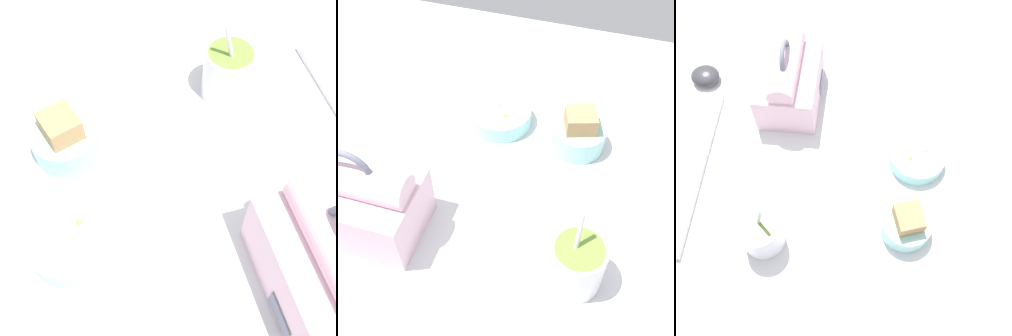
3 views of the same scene
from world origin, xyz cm
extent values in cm
cube|color=silver|center=(0.00, 0.00, 1.00)|extent=(140.00, 110.00, 2.00)
cube|color=beige|center=(21.22, 12.55, 7.13)|extent=(19.03, 13.21, 10.26)
cylinder|color=beige|center=(21.22, 12.55, 13.81)|extent=(18.08, 5.64, 5.64)
cube|color=slate|center=(24.55, 5.85, 4.82)|extent=(5.33, 0.30, 3.08)
torus|color=slate|center=(21.22, 12.55, 16.35)|extent=(7.66, 1.00, 7.66)
cylinder|color=silver|center=(-13.83, 12.84, 6.61)|extent=(8.32, 8.32, 9.21)
cylinder|color=olive|center=(-13.83, 12.84, 10.91)|extent=(7.33, 7.33, 0.60)
cylinder|color=silver|center=(-13.21, 12.43, 12.21)|extent=(0.70, 3.24, 10.45)
cylinder|color=#93D1CC|center=(-8.87, -15.18, 4.44)|extent=(10.12, 10.12, 4.88)
cube|color=#A87F51|center=(-8.87, -15.18, 7.13)|extent=(6.86, 6.53, 6.84)
cylinder|color=#93D1CC|center=(7.18, -17.19, 3.80)|extent=(12.20, 12.20, 3.59)
ellipsoid|color=white|center=(9.01, -18.10, 5.21)|extent=(3.32, 3.32, 3.90)
cone|color=#EFBC47|center=(5.66, -15.48, 4.79)|extent=(5.51, 5.51, 3.05)
sphere|color=#4C5623|center=(7.57, -20.89, 3.99)|extent=(1.46, 1.46, 1.46)
sphere|color=#4C5623|center=(8.08, -20.18, 3.99)|extent=(1.46, 1.46, 1.46)
sphere|color=#4C5623|center=(8.15, -19.31, 3.99)|extent=(1.46, 1.46, 1.46)
sphere|color=#4C5623|center=(7.75, -18.53, 3.99)|extent=(1.46, 1.46, 1.46)
ellipsoid|color=#333338|center=(24.56, 34.17, 3.72)|extent=(6.26, 6.84, 3.45)
camera|label=1|loc=(35.65, -11.50, 62.90)|focal=50.00mm
camera|label=2|loc=(-13.50, 47.86, 68.68)|focal=50.00mm
camera|label=3|loc=(-36.98, -5.43, 84.81)|focal=45.00mm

